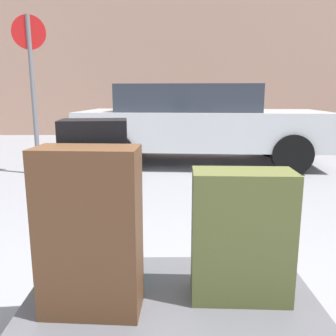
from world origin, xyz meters
name	(u,v)px	position (x,y,z in m)	size (l,w,h in m)	color
luggage_cart	(171,308)	(0.00, 0.00, 0.27)	(1.32, 0.77, 0.34)	#4C4C51
suitcase_teal_front_right	(98,221)	(-0.36, 0.16, 0.64)	(0.36, 0.25, 0.60)	#144C51
suitcase_olive_rear_left	(241,236)	(0.31, -0.01, 0.63)	(0.44, 0.21, 0.59)	#4C5128
suitcase_brown_front_left	(90,232)	(-0.34, -0.11, 0.69)	(0.41, 0.21, 0.70)	#51331E
duffel_bag_black_topmost_pile	(94,140)	(-0.36, 0.16, 1.04)	(0.30, 0.21, 0.19)	black
parked_car	(198,122)	(0.60, 5.02, 0.76)	(4.45, 2.23, 1.42)	silver
bollard_kerb_near	(275,132)	(2.76, 7.38, 0.33)	(0.25, 0.25, 0.66)	#72665B
bollard_kerb_mid	(329,132)	(4.10, 7.38, 0.33)	(0.25, 0.25, 0.66)	#72665B
no_parking_sign	(32,79)	(-2.03, 4.10, 1.49)	(0.50, 0.07, 2.40)	slate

